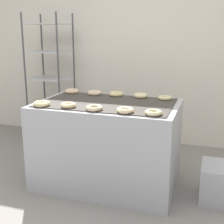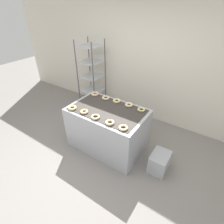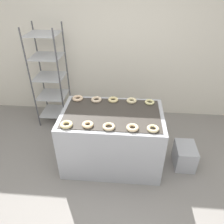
{
  "view_description": "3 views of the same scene",
  "coord_description": "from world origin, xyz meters",
  "views": [
    {
      "loc": [
        0.97,
        -2.12,
        1.53
      ],
      "look_at": [
        0.0,
        0.84,
        0.72
      ],
      "focal_mm": 50.0,
      "sensor_mm": 36.0,
      "label": 1
    },
    {
      "loc": [
        1.52,
        -1.45,
        2.5
      ],
      "look_at": [
        0.0,
        0.84,
        0.72
      ],
      "focal_mm": 28.0,
      "sensor_mm": 36.0,
      "label": 2
    },
    {
      "loc": [
        0.2,
        -1.73,
        2.46
      ],
      "look_at": [
        0.0,
        0.69,
        0.88
      ],
      "focal_mm": 35.0,
      "sensor_mm": 36.0,
      "label": 3
    }
  ],
  "objects": [
    {
      "name": "donut_near_leftmost",
      "position": [
        -0.53,
        0.36,
        0.88
      ],
      "size": [
        0.16,
        0.16,
        0.04
      ],
      "primitive_type": "torus",
      "color": "beige",
      "rests_on": "fryer_machine"
    },
    {
      "name": "donut_far_rightmost",
      "position": [
        0.51,
        1.0,
        0.87
      ],
      "size": [
        0.14,
        0.14,
        0.04
      ],
      "primitive_type": "torus",
      "color": "beige",
      "rests_on": "fryer_machine"
    },
    {
      "name": "donut_near_rightmost",
      "position": [
        0.52,
        0.37,
        0.88
      ],
      "size": [
        0.15,
        0.15,
        0.04
      ],
      "primitive_type": "torus",
      "color": "beige",
      "rests_on": "fryer_machine"
    },
    {
      "name": "donut_near_left",
      "position": [
        -0.27,
        0.38,
        0.88
      ],
      "size": [
        0.14,
        0.14,
        0.04
      ],
      "primitive_type": "torus",
      "color": "beige",
      "rests_on": "fryer_machine"
    },
    {
      "name": "wall_back",
      "position": [
        0.0,
        2.12,
        1.4
      ],
      "size": [
        8.0,
        0.05,
        2.8
      ],
      "color": "silver",
      "rests_on": "ground_plane"
    },
    {
      "name": "ground_plane",
      "position": [
        0.0,
        0.0,
        0.0
      ],
      "size": [
        14.0,
        14.0,
        0.0
      ],
      "primitive_type": "plane",
      "color": "gray"
    },
    {
      "name": "donut_far_right",
      "position": [
        0.26,
        1.01,
        0.88
      ],
      "size": [
        0.14,
        0.14,
        0.04
      ],
      "primitive_type": "torus",
      "color": "beige",
      "rests_on": "fryer_machine"
    },
    {
      "name": "donut_near_center",
      "position": [
        -0.01,
        0.37,
        0.88
      ],
      "size": [
        0.15,
        0.15,
        0.04
      ],
      "primitive_type": "torus",
      "color": "beige",
      "rests_on": "fryer_machine"
    },
    {
      "name": "baking_rack_cart",
      "position": [
        -1.17,
        1.69,
        0.9
      ],
      "size": [
        0.52,
        0.5,
        1.76
      ],
      "color": "#4C4C51",
      "rests_on": "ground_plane"
    },
    {
      "name": "glaze_bin",
      "position": [
        1.07,
        0.69,
        0.17
      ],
      "size": [
        0.29,
        0.39,
        0.34
      ],
      "color": "#A8AAB2",
      "rests_on": "ground_plane"
    },
    {
      "name": "donut_far_center",
      "position": [
        -0.01,
        1.02,
        0.88
      ],
      "size": [
        0.15,
        0.15,
        0.04
      ],
      "primitive_type": "torus",
      "color": "beige",
      "rests_on": "fryer_machine"
    },
    {
      "name": "donut_far_leftmost",
      "position": [
        -0.53,
        1.01,
        0.88
      ],
      "size": [
        0.16,
        0.16,
        0.04
      ],
      "primitive_type": "torus",
      "color": "beige",
      "rests_on": "fryer_machine"
    },
    {
      "name": "donut_near_right",
      "position": [
        0.27,
        0.37,
        0.88
      ],
      "size": [
        0.15,
        0.15,
        0.04
      ],
      "primitive_type": "torus",
      "color": "beige",
      "rests_on": "fryer_machine"
    },
    {
      "name": "donut_far_left",
      "position": [
        -0.25,
        1.0,
        0.88
      ],
      "size": [
        0.15,
        0.15,
        0.04
      ],
      "primitive_type": "torus",
      "color": "beige",
      "rests_on": "fryer_machine"
    },
    {
      "name": "fryer_machine",
      "position": [
        0.0,
        0.69,
        0.43
      ],
      "size": [
        1.38,
        0.88,
        0.86
      ],
      "color": "#A8AAB2",
      "rests_on": "ground_plane"
    }
  ]
}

